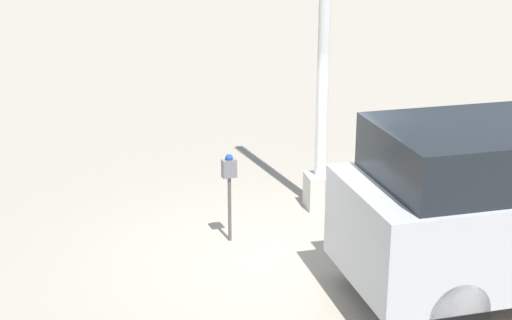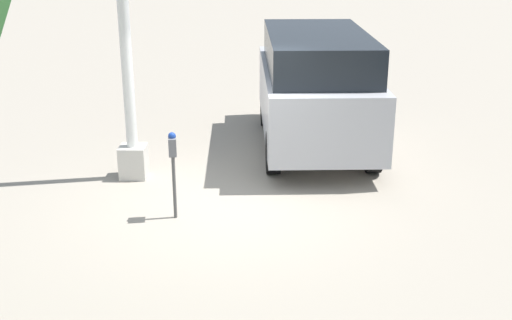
# 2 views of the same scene
# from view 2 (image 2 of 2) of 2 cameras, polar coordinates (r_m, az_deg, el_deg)

# --- Properties ---
(ground_plane) EXTENTS (80.00, 80.00, 0.00)m
(ground_plane) POSITION_cam_2_polar(r_m,az_deg,el_deg) (9.85, -2.85, -3.95)
(ground_plane) COLOR gray
(parking_meter_near) EXTENTS (0.21, 0.14, 1.30)m
(parking_meter_near) POSITION_cam_2_polar(r_m,az_deg,el_deg) (9.11, -7.40, 0.41)
(parking_meter_near) COLOR #4C4C4C
(parking_meter_near) RESTS_ON ground
(lamp_post) EXTENTS (0.44, 0.44, 6.56)m
(lamp_post) POSITION_cam_2_polar(r_m,az_deg,el_deg) (10.48, -11.59, 11.00)
(lamp_post) COLOR beige
(lamp_post) RESTS_ON ground
(parked_van) EXTENTS (4.71, 2.16, 2.20)m
(parked_van) POSITION_cam_2_polar(r_m,az_deg,el_deg) (12.15, 5.31, 6.58)
(parked_van) COLOR #B2B2B7
(parked_van) RESTS_ON ground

